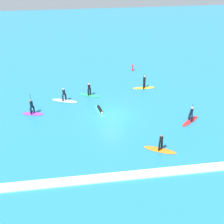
{
  "coord_description": "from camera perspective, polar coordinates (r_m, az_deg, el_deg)",
  "views": [
    {
      "loc": [
        -3.8,
        -27.03,
        16.8
      ],
      "look_at": [
        0.0,
        0.0,
        0.5
      ],
      "focal_mm": 45.9,
      "sensor_mm": 36.0,
      "label": 1
    }
  ],
  "objects": [
    {
      "name": "marker_buoy",
      "position": [
        43.84,
        4.08,
        8.52
      ],
      "size": [
        0.36,
        0.36,
        1.0
      ],
      "color": "red",
      "rests_on": "ground_plane"
    },
    {
      "name": "ground_plane",
      "position": [
        32.06,
        -0.0,
        -0.77
      ],
      "size": [
        120.0,
        120.0,
        0.0
      ],
      "primitive_type": "plane",
      "color": "teal",
      "rests_on": "ground"
    },
    {
      "name": "surfer_on_red_board",
      "position": [
        32.0,
        15.38,
        -1.18
      ],
      "size": [
        2.76,
        2.3,
        2.13
      ],
      "rotation": [
        0.0,
        0.0,
        0.65
      ],
      "color": "red",
      "rests_on": "ground_plane"
    },
    {
      "name": "surfer_on_white_board",
      "position": [
        35.34,
        -9.48,
        2.74
      ],
      "size": [
        3.27,
        1.85,
        1.74
      ],
      "rotation": [
        0.0,
        0.0,
        2.76
      ],
      "color": "white",
      "rests_on": "ground_plane"
    },
    {
      "name": "surfer_on_orange_board",
      "position": [
        27.12,
        9.61,
        -6.88
      ],
      "size": [
        3.07,
        2.06,
        1.76
      ],
      "rotation": [
        0.0,
        0.0,
        5.81
      ],
      "color": "orange",
      "rests_on": "ground_plane"
    },
    {
      "name": "surfer_on_purple_board",
      "position": [
        33.35,
        -15.59,
        0.4
      ],
      "size": [
        2.54,
        1.23,
        2.33
      ],
      "rotation": [
        0.0,
        0.0,
        2.93
      ],
      "color": "purple",
      "rests_on": "ground_plane"
    },
    {
      "name": "surfer_on_teal_board",
      "position": [
        32.84,
        -2.4,
        0.36
      ],
      "size": [
        1.22,
        3.07,
        0.43
      ],
      "rotation": [
        0.0,
        0.0,
        4.9
      ],
      "color": "#33C6CC",
      "rests_on": "ground_plane"
    },
    {
      "name": "wave_crest",
      "position": [
        24.36,
        3.26,
        -12.53
      ],
      "size": [
        23.16,
        0.9,
        0.18
      ],
      "primitive_type": "cube",
      "color": "white",
      "rests_on": "ground_plane"
    },
    {
      "name": "surfer_on_yellow_board",
      "position": [
        38.26,
        6.4,
        5.43
      ],
      "size": [
        2.92,
        0.82,
        2.09
      ],
      "rotation": [
        0.0,
        0.0,
        3.14
      ],
      "color": "yellow",
      "rests_on": "ground_plane"
    },
    {
      "name": "surfer_on_green_board",
      "position": [
        36.23,
        -4.54,
        3.88
      ],
      "size": [
        2.78,
        1.76,
        1.72
      ],
      "rotation": [
        0.0,
        0.0,
        5.84
      ],
      "color": "#23B266",
      "rests_on": "ground_plane"
    }
  ]
}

